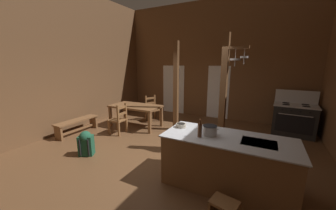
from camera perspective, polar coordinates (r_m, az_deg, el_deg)
name	(u,v)px	position (r m, az deg, el deg)	size (l,w,h in m)	color
ground_plane	(163,157)	(4.66, -1.40, -15.53)	(7.88, 8.39, 0.10)	brown
wall_back	(211,61)	(7.72, 12.90, 12.83)	(7.88, 0.14, 4.46)	brown
wall_left	(58,60)	(6.66, -30.44, 11.58)	(0.14, 8.39, 4.46)	brown
glazed_door_back_left	(173,89)	(8.29, 1.63, 4.74)	(1.00, 0.01, 2.05)	white
glazed_panel_back_right	(218,92)	(7.65, 14.88, 3.68)	(0.84, 0.01, 2.05)	white
kitchen_island	(226,162)	(3.57, 17.21, -16.16)	(2.16, 0.97, 0.92)	brown
stove_range	(294,119)	(6.91, 33.74, -3.55)	(1.19, 0.89, 1.32)	black
support_post_with_pot_rack	(224,92)	(4.59, 16.68, 3.91)	(0.56, 0.24, 2.81)	brown
support_post_center	(176,87)	(5.99, 2.43, 5.41)	(0.14, 0.14, 2.81)	brown
step_stool	(224,209)	(3.05, 16.58, -28.01)	(0.41, 0.34, 0.30)	brown
dining_table	(136,108)	(6.53, -9.76, -0.87)	(1.72, 0.94, 0.74)	brown
ladderback_chair_near_window	(152,109)	(7.17, -4.77, -1.17)	(0.59, 0.59, 0.95)	brown
ladderback_chair_by_post	(119,119)	(6.01, -14.66, -4.25)	(0.46, 0.46, 0.95)	brown
bench_along_left_wall	(77,124)	(6.51, -25.79, -5.18)	(0.36, 1.34, 0.44)	brown
backpack	(86,142)	(4.93, -23.57, -10.34)	(0.39, 0.38, 0.60)	#1E5138
stockpot_on_counter	(210,130)	(3.37, 12.53, -7.48)	(0.31, 0.24, 0.17)	#B7BABF
mixing_bowl_on_counter	(181,125)	(3.71, 3.94, -6.17)	(0.20, 0.20, 0.07)	#B2A893
bottle_tall_on_counter	(200,130)	(3.24, 9.58, -7.44)	(0.07, 0.07, 0.31)	#56331E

